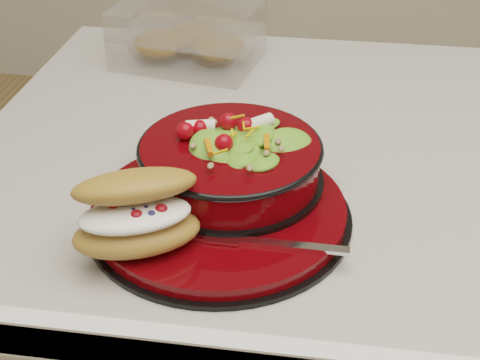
# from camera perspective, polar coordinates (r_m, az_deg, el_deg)

# --- Properties ---
(dinner_plate) EXTENTS (0.29, 0.29, 0.02)m
(dinner_plate) POSITION_cam_1_polar(r_m,az_deg,el_deg) (0.74, -1.71, -2.68)
(dinner_plate) COLOR black
(dinner_plate) RESTS_ON island_counter
(salad_bowl) EXTENTS (0.21, 0.21, 0.09)m
(salad_bowl) POSITION_cam_1_polar(r_m,az_deg,el_deg) (0.75, -0.84, 2.05)
(salad_bowl) COLOR black
(salad_bowl) RESTS_ON dinner_plate
(croissant) EXTENTS (0.14, 0.13, 0.08)m
(croissant) POSITION_cam_1_polar(r_m,az_deg,el_deg) (0.66, -8.77, -2.82)
(croissant) COLOR #A87333
(croissant) RESTS_ON dinner_plate
(fork) EXTENTS (0.15, 0.02, 0.00)m
(fork) POSITION_cam_1_polar(r_m,az_deg,el_deg) (0.68, 2.66, -5.41)
(fork) COLOR silver
(fork) RESTS_ON dinner_plate
(pastry_box) EXTENTS (0.24, 0.19, 0.09)m
(pastry_box) POSITION_cam_1_polar(r_m,az_deg,el_deg) (1.11, -4.41, 12.20)
(pastry_box) COLOR white
(pastry_box) RESTS_ON island_counter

